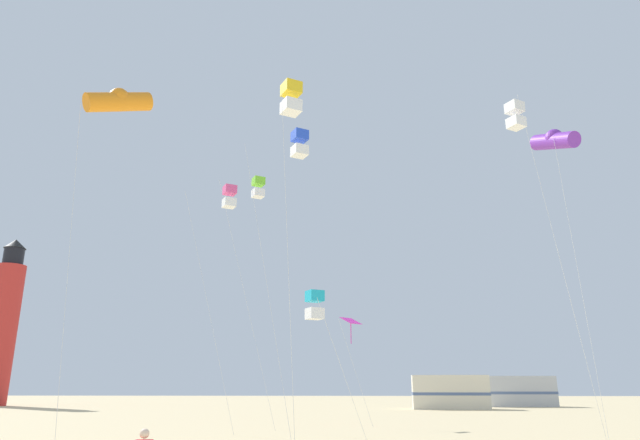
% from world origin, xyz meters
% --- Properties ---
extents(kite_tube_orange, '(2.62, 2.57, 12.77)m').
position_xyz_m(kite_tube_orange, '(-5.66, 10.66, 12.06)').
color(kite_tube_orange, silver).
rests_on(kite_tube_orange, ground).
extents(kite_box_rainbow, '(3.12, 2.42, 11.82)m').
position_xyz_m(kite_box_rainbow, '(-3.24, 19.31, 11.22)').
color(kite_box_rainbow, silver).
rests_on(kite_box_rainbow, ground).
extents(kite_box_gold, '(0.82, 0.82, 12.17)m').
position_xyz_m(kite_box_gold, '(0.80, 9.87, 11.57)').
color(kite_box_gold, silver).
rests_on(kite_box_gold, ground).
extents(kite_box_blue, '(2.75, 2.75, 12.44)m').
position_xyz_m(kite_box_blue, '(0.74, 14.30, 11.84)').
color(kite_box_blue, silver).
rests_on(kite_box_blue, ground).
extents(kite_tube_violet, '(1.52, 2.58, 12.88)m').
position_xyz_m(kite_tube_violet, '(11.73, 15.10, 12.17)').
color(kite_tube_violet, silver).
rests_on(kite_tube_violet, ground).
extents(kite_box_lime, '(3.36, 2.30, 13.12)m').
position_xyz_m(kite_box_lime, '(-2.14, 21.59, 12.51)').
color(kite_box_lime, silver).
rests_on(kite_box_lime, ground).
extents(kite_box_white, '(2.25, 2.21, 13.46)m').
position_xyz_m(kite_box_white, '(9.85, 14.09, 12.85)').
color(kite_box_white, silver).
rests_on(kite_box_white, ground).
extents(kite_diamond_magenta, '(1.68, 1.64, 5.50)m').
position_xyz_m(kite_diamond_magenta, '(2.91, 22.61, 5.12)').
color(kite_diamond_magenta, silver).
rests_on(kite_diamond_magenta, ground).
extents(kite_box_cyan, '(2.39, 2.39, 5.67)m').
position_xyz_m(kite_box_cyan, '(1.38, 14.89, 5.09)').
color(kite_box_cyan, silver).
rests_on(kite_box_cyan, ground).
extents(lighthouse_distant, '(2.80, 2.80, 16.80)m').
position_xyz_m(lighthouse_distant, '(-32.14, 48.52, 7.84)').
color(lighthouse_distant, red).
rests_on(lighthouse_distant, ground).
extents(rv_van_cream, '(6.58, 2.76, 2.80)m').
position_xyz_m(rv_van_cream, '(11.55, 43.12, 1.39)').
color(rv_van_cream, beige).
rests_on(rv_van_cream, ground).
extents(rv_van_silver, '(6.59, 2.78, 2.80)m').
position_xyz_m(rv_van_silver, '(19.20, 49.04, 1.39)').
color(rv_van_silver, '#B7BABF').
rests_on(rv_van_silver, ground).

